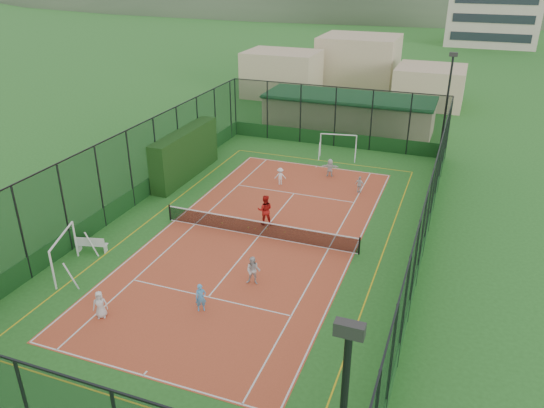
# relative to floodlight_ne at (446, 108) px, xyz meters

# --- Properties ---
(ground) EXTENTS (300.00, 300.00, 0.00)m
(ground) POSITION_rel_floodlight_ne_xyz_m (-8.60, -16.60, -4.12)
(ground) COLOR #286422
(ground) RESTS_ON ground
(court_slab) EXTENTS (11.17, 23.97, 0.01)m
(court_slab) POSITION_rel_floodlight_ne_xyz_m (-8.60, -16.60, -4.12)
(court_slab) COLOR #AC4326
(court_slab) RESTS_ON ground
(tennis_net) EXTENTS (11.67, 0.12, 1.06)m
(tennis_net) POSITION_rel_floodlight_ne_xyz_m (-8.60, -16.60, -3.59)
(tennis_net) COLOR black
(tennis_net) RESTS_ON ground
(perimeter_fence) EXTENTS (18.12, 34.12, 5.00)m
(perimeter_fence) POSITION_rel_floodlight_ne_xyz_m (-8.60, -16.60, -1.62)
(perimeter_fence) COLOR black
(perimeter_fence) RESTS_ON ground
(floodlight_ne) EXTENTS (0.60, 0.26, 8.25)m
(floodlight_ne) POSITION_rel_floodlight_ne_xyz_m (0.00, 0.00, 0.00)
(floodlight_ne) COLOR black
(floodlight_ne) RESTS_ON ground
(clubhouse) EXTENTS (15.20, 7.20, 3.15)m
(clubhouse) POSITION_rel_floodlight_ne_xyz_m (-8.60, 5.40, -2.55)
(clubhouse) COLOR tan
(clubhouse) RESTS_ON ground
(distant_hills) EXTENTS (200.00, 60.00, 24.00)m
(distant_hills) POSITION_rel_floodlight_ne_xyz_m (-8.60, 133.40, -4.12)
(distant_hills) COLOR #384C33
(distant_hills) RESTS_ON ground
(hedge_left) EXTENTS (1.17, 7.83, 3.42)m
(hedge_left) POSITION_rel_floodlight_ne_xyz_m (-16.90, -9.97, -2.41)
(hedge_left) COLOR black
(hedge_left) RESTS_ON ground
(white_bench) EXTENTS (1.72, 0.85, 0.93)m
(white_bench) POSITION_rel_floodlight_ne_xyz_m (-16.40, -21.35, -3.66)
(white_bench) COLOR white
(white_bench) RESTS_ON ground
(futsal_goal_near) EXTENTS (3.30, 1.95, 2.05)m
(futsal_goal_near) POSITION_rel_floodlight_ne_xyz_m (-16.31, -23.50, -3.10)
(futsal_goal_near) COLOR white
(futsal_goal_near) RESTS_ON ground
(futsal_goal_far) EXTENTS (3.00, 1.32, 1.87)m
(futsal_goal_far) POSITION_rel_floodlight_ne_xyz_m (-7.62, -2.18, -3.19)
(futsal_goal_far) COLOR white
(futsal_goal_far) RESTS_ON ground
(child_near_left) EXTENTS (0.76, 0.69, 1.31)m
(child_near_left) POSITION_rel_floodlight_ne_xyz_m (-12.35, -26.00, -3.46)
(child_near_left) COLOR silver
(child_near_left) RESTS_ON court_slab
(child_near_mid) EXTENTS (0.59, 0.54, 1.35)m
(child_near_mid) POSITION_rel_floodlight_ne_xyz_m (-8.43, -24.01, -3.44)
(child_near_mid) COLOR #4EA0DF
(child_near_mid) RESTS_ON court_slab
(child_near_right) EXTENTS (0.80, 0.67, 1.47)m
(child_near_right) POSITION_rel_floodlight_ne_xyz_m (-7.04, -21.21, -3.38)
(child_near_right) COLOR silver
(child_near_right) RESTS_ON court_slab
(child_far_left) EXTENTS (0.90, 0.68, 1.24)m
(child_far_left) POSITION_rel_floodlight_ne_xyz_m (-10.01, -9.06, -3.50)
(child_far_left) COLOR white
(child_far_left) RESTS_ON court_slab
(child_far_right) EXTENTS (0.73, 0.47, 1.16)m
(child_far_right) POSITION_rel_floodlight_ne_xyz_m (-4.52, -8.52, -3.53)
(child_far_right) COLOR silver
(child_far_right) RESTS_ON court_slab
(child_far_back) EXTENTS (1.26, 0.60, 1.31)m
(child_far_back) POSITION_rel_floodlight_ne_xyz_m (-7.17, -6.31, -3.46)
(child_far_back) COLOR silver
(child_far_back) RESTS_ON court_slab
(coach) EXTENTS (1.09, 0.97, 1.86)m
(coach) POSITION_rel_floodlight_ne_xyz_m (-8.81, -15.08, -3.18)
(coach) COLOR #B61713
(coach) RESTS_ON court_slab
(tennis_balls) EXTENTS (3.96, 1.04, 0.07)m
(tennis_balls) POSITION_rel_floodlight_ne_xyz_m (-9.27, -15.67, -4.08)
(tennis_balls) COLOR #CCE033
(tennis_balls) RESTS_ON court_slab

